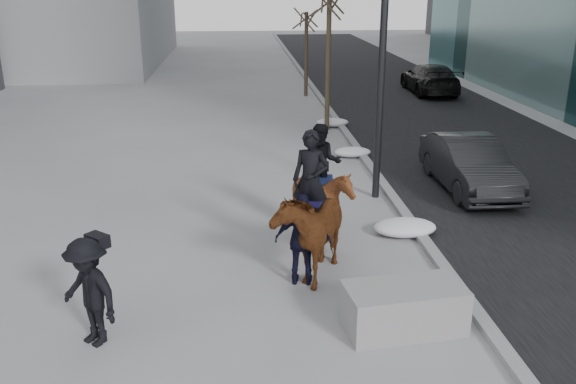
{
  "coord_description": "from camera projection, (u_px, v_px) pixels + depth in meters",
  "views": [
    {
      "loc": [
        -0.91,
        -9.83,
        5.36
      ],
      "look_at": [
        0.0,
        1.2,
        1.5
      ],
      "focal_mm": 38.0,
      "sensor_mm": 36.0,
      "label": 1
    }
  ],
  "objects": [
    {
      "name": "ground",
      "position": [
        293.0,
        291.0,
        11.09
      ],
      "size": [
        120.0,
        120.0,
        0.0
      ],
      "primitive_type": "plane",
      "color": "gray",
      "rests_on": "ground"
    },
    {
      "name": "road",
      "position": [
        469.0,
        144.0,
        21.04
      ],
      "size": [
        8.0,
        90.0,
        0.01
      ],
      "primitive_type": "cube",
      "color": "black",
      "rests_on": "ground"
    },
    {
      "name": "curb",
      "position": [
        354.0,
        145.0,
        20.71
      ],
      "size": [
        0.25,
        90.0,
        0.12
      ],
      "primitive_type": "cube",
      "color": "gray",
      "rests_on": "ground"
    },
    {
      "name": "planter",
      "position": [
        404.0,
        308.0,
        9.78
      ],
      "size": [
        2.0,
        1.18,
        0.76
      ],
      "primitive_type": "cube",
      "rotation": [
        0.0,
        0.0,
        0.13
      ],
      "color": "gray",
      "rests_on": "ground"
    },
    {
      "name": "car_near",
      "position": [
        469.0,
        164.0,
        16.27
      ],
      "size": [
        1.5,
        4.27,
        1.41
      ],
      "primitive_type": "imported",
      "rotation": [
        0.0,
        0.0,
        0.0
      ],
      "color": "black",
      "rests_on": "ground"
    },
    {
      "name": "car_far",
      "position": [
        430.0,
        78.0,
        30.25
      ],
      "size": [
        2.17,
        5.07,
        1.46
      ],
      "primitive_type": "imported",
      "rotation": [
        0.0,
        0.0,
        3.12
      ],
      "color": "black",
      "rests_on": "ground"
    },
    {
      "name": "tree_near",
      "position": [
        328.0,
        55.0,
        22.08
      ],
      "size": [
        1.2,
        1.2,
        5.57
      ],
      "primitive_type": null,
      "color": "#393021",
      "rests_on": "ground"
    },
    {
      "name": "tree_far",
      "position": [
        306.0,
        50.0,
        29.04
      ],
      "size": [
        1.2,
        1.2,
        4.38
      ],
      "primitive_type": null,
      "color": "#3D2B24",
      "rests_on": "ground"
    },
    {
      "name": "mounted_left",
      "position": [
        311.0,
        222.0,
        11.5
      ],
      "size": [
        1.73,
        2.36,
        2.77
      ],
      "color": "#481A0E",
      "rests_on": "ground"
    },
    {
      "name": "mounted_right",
      "position": [
        322.0,
        194.0,
        13.12
      ],
      "size": [
        1.49,
        1.63,
        2.51
      ],
      "color": "#451A0D",
      "rests_on": "ground"
    },
    {
      "name": "feeder",
      "position": [
        303.0,
        240.0,
        11.11
      ],
      "size": [
        1.08,
        0.94,
        1.75
      ],
      "color": "black",
      "rests_on": "ground"
    },
    {
      "name": "camera_crew",
      "position": [
        89.0,
        292.0,
        9.24
      ],
      "size": [
        1.29,
        1.23,
        1.75
      ],
      "color": "black",
      "rests_on": "ground"
    },
    {
      "name": "snow_piles",
      "position": [
        361.0,
        164.0,
        18.13
      ],
      "size": [
        1.4,
        11.46,
        0.35
      ],
      "color": "silver",
      "rests_on": "ground"
    }
  ]
}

